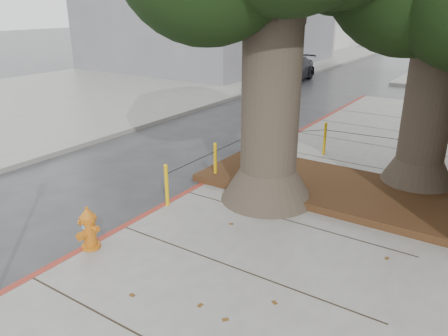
# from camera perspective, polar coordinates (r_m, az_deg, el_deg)

# --- Properties ---
(ground) EXTENTS (140.00, 140.00, 0.00)m
(ground) POSITION_cam_1_polar(r_m,az_deg,el_deg) (7.66, -2.22, -12.55)
(ground) COLOR #28282B
(ground) RESTS_ON ground
(sidewalk_opposite) EXTENTS (14.00, 60.00, 0.15)m
(sidewalk_opposite) POSITION_cam_1_polar(r_m,az_deg,el_deg) (23.74, -15.94, 9.85)
(sidewalk_opposite) COLOR slate
(sidewalk_opposite) RESTS_ON ground
(curb_red) EXTENTS (0.14, 26.00, 0.16)m
(curb_red) POSITION_cam_1_polar(r_m,az_deg,el_deg) (10.46, -3.14, -2.59)
(curb_red) COLOR maroon
(curb_red) RESTS_ON ground
(planter_bed) EXTENTS (6.40, 2.60, 0.16)m
(planter_bed) POSITION_cam_1_polar(r_m,az_deg,el_deg) (10.31, 14.72, -2.67)
(planter_bed) COLOR black
(planter_bed) RESTS_ON sidewalk_main
(bollard_ring) EXTENTS (3.79, 5.39, 0.95)m
(bollard_ring) POSITION_cam_1_polar(r_m,az_deg,el_deg) (11.19, 7.23, 2.09)
(bollard_ring) COLOR #DEA80C
(bollard_ring) RESTS_ON sidewalk_main
(fire_hydrant) EXTENTS (0.41, 0.37, 0.79)m
(fire_hydrant) POSITION_cam_1_polar(r_m,az_deg,el_deg) (8.01, -17.25, -7.52)
(fire_hydrant) COLOR orange
(fire_hydrant) RESTS_ON sidewalk_main
(car_dark) EXTENTS (2.34, 4.88, 1.37)m
(car_dark) POSITION_cam_1_polar(r_m,az_deg,el_deg) (25.98, 8.55, 12.64)
(car_dark) COLOR black
(car_dark) RESTS_ON ground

